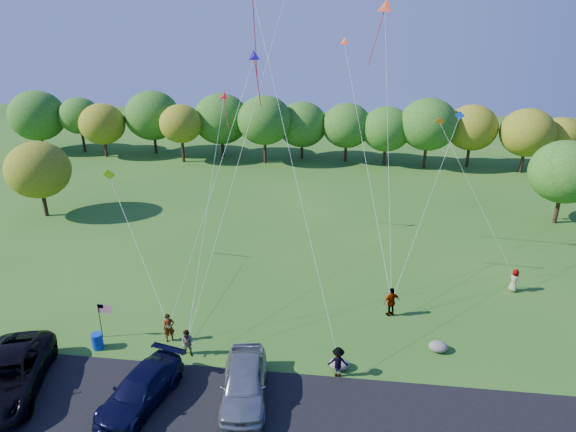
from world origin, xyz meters
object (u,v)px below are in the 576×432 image
(minivan_dark, at_px, (8,376))
(flyer_b, at_px, (188,343))
(flyer_d, at_px, (391,302))
(trash_barrel, at_px, (97,341))
(minivan_navy, at_px, (140,390))
(flyer_e, at_px, (514,280))
(flyer_c, at_px, (338,362))
(park_bench, at_px, (8,342))
(flyer_a, at_px, (169,328))
(minivan_silver, at_px, (244,383))

(minivan_dark, xyz_separation_m, flyer_b, (7.99, 3.93, -0.19))
(flyer_d, distance_m, trash_barrel, 17.59)
(minivan_navy, bearing_deg, flyer_e, 46.06)
(flyer_c, distance_m, park_bench, 18.63)
(minivan_navy, relative_size, park_bench, 3.40)
(flyer_d, xyz_separation_m, trash_barrel, (-16.73, -5.41, -0.50))
(minivan_navy, height_order, flyer_a, flyer_a)
(flyer_a, xyz_separation_m, park_bench, (-8.86, -1.82, -0.42))
(trash_barrel, bearing_deg, flyer_e, 20.48)
(flyer_c, distance_m, trash_barrel, 13.63)
(minivan_silver, distance_m, flyer_e, 20.29)
(flyer_b, bearing_deg, flyer_c, 3.41)
(flyer_d, height_order, park_bench, flyer_d)
(flyer_a, height_order, trash_barrel, flyer_a)
(minivan_navy, relative_size, flyer_d, 2.80)
(flyer_d, relative_size, park_bench, 1.22)
(trash_barrel, bearing_deg, park_bench, -172.52)
(flyer_a, xyz_separation_m, flyer_c, (9.77, -1.83, -0.03))
(minivan_navy, xyz_separation_m, flyer_a, (-0.31, 5.09, 0.04))
(flyer_a, relative_size, flyer_c, 1.04)
(minivan_silver, height_order, flyer_d, flyer_d)
(flyer_c, bearing_deg, flyer_d, -120.71)
(minivan_dark, bearing_deg, minivan_silver, -10.77)
(flyer_c, bearing_deg, minivan_silver, 23.25)
(flyer_a, relative_size, flyer_e, 1.09)
(minivan_dark, height_order, flyer_e, minivan_dark)
(flyer_c, distance_m, flyer_e, 15.34)
(flyer_c, bearing_deg, flyer_a, -14.15)
(minivan_dark, xyz_separation_m, flyer_c, (16.28, 3.29, -0.15))
(minivan_dark, bearing_deg, flyer_c, -4.24)
(trash_barrel, bearing_deg, minivan_navy, -43.39)
(minivan_silver, height_order, trash_barrel, minivan_silver)
(flyer_b, relative_size, flyer_c, 0.95)
(flyer_b, bearing_deg, flyer_d, 33.29)
(park_bench, distance_m, trash_barrel, 5.07)
(flyer_b, height_order, flyer_c, flyer_c)
(flyer_c, xyz_separation_m, trash_barrel, (-13.61, 0.67, -0.39))
(minivan_dark, xyz_separation_m, flyer_d, (19.40, 9.36, -0.04))
(flyer_a, bearing_deg, minivan_dark, -172.44)
(flyer_b, bearing_deg, minivan_silver, -29.89)
(minivan_silver, bearing_deg, minivan_dark, 177.33)
(flyer_c, distance_m, flyer_d, 6.83)
(flyer_c, relative_size, flyer_d, 0.89)
(flyer_c, relative_size, trash_barrel, 1.83)
(minivan_silver, distance_m, trash_barrel, 9.57)
(minivan_silver, xyz_separation_m, flyer_e, (16.09, 12.36, -0.16))
(minivan_dark, distance_m, trash_barrel, 4.81)
(flyer_c, bearing_deg, flyer_e, -142.51)
(minivan_dark, bearing_deg, minivan_navy, -15.41)
(minivan_silver, bearing_deg, trash_barrel, 154.48)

